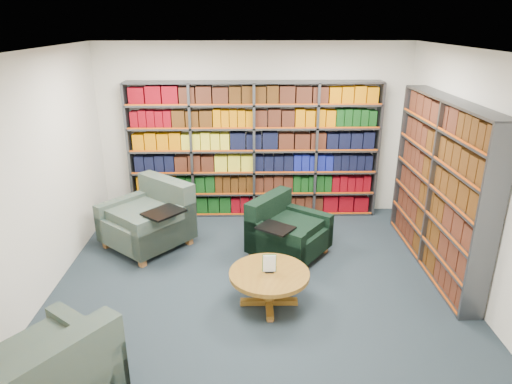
{
  "coord_description": "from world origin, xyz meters",
  "views": [
    {
      "loc": [
        -0.1,
        -4.81,
        3.11
      ],
      "look_at": [
        0.0,
        0.6,
        1.05
      ],
      "focal_mm": 32.0,
      "sensor_mm": 36.0,
      "label": 1
    }
  ],
  "objects_px": {
    "chair_teal_front": "(50,381)",
    "chair_green_right": "(284,232)",
    "coffee_table": "(269,279)",
    "chair_teal_left": "(152,220)"
  },
  "relations": [
    {
      "from": "chair_teal_front",
      "to": "chair_green_right",
      "type": "bearing_deg",
      "value": 52.57
    },
    {
      "from": "coffee_table",
      "to": "chair_teal_left",
      "type": "bearing_deg",
      "value": 135.81
    },
    {
      "from": "chair_teal_left",
      "to": "chair_green_right",
      "type": "distance_m",
      "value": 1.92
    },
    {
      "from": "coffee_table",
      "to": "chair_teal_front",
      "type": "bearing_deg",
      "value": -140.5
    },
    {
      "from": "chair_green_right",
      "to": "chair_teal_front",
      "type": "distance_m",
      "value": 3.49
    },
    {
      "from": "chair_teal_left",
      "to": "chair_green_right",
      "type": "xyz_separation_m",
      "value": [
        1.89,
        -0.35,
        -0.05
      ]
    },
    {
      "from": "chair_green_right",
      "to": "coffee_table",
      "type": "bearing_deg",
      "value": -101.94
    },
    {
      "from": "chair_green_right",
      "to": "coffee_table",
      "type": "xyz_separation_m",
      "value": [
        -0.26,
        -1.24,
        0.02
      ]
    },
    {
      "from": "chair_teal_left",
      "to": "coffee_table",
      "type": "relative_size",
      "value": 1.58
    },
    {
      "from": "chair_teal_left",
      "to": "chair_teal_front",
      "type": "height_order",
      "value": "chair_teal_left"
    }
  ]
}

